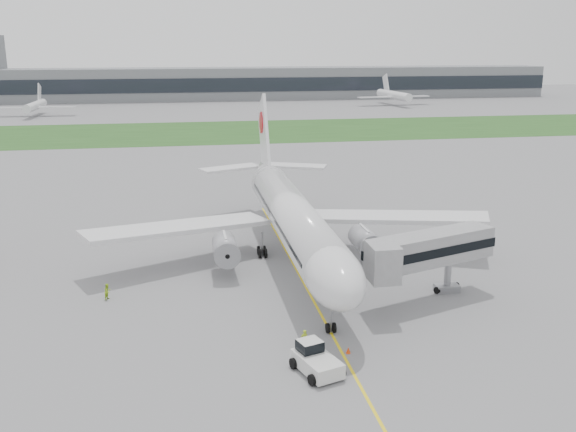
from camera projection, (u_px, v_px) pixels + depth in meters
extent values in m
plane|color=slate|center=(299.00, 274.00, 71.39)|extent=(600.00, 600.00, 0.00)
cube|color=#234B1C|center=(221.00, 132.00, 185.46)|extent=(600.00, 50.00, 0.02)
cube|color=gray|center=(202.00, 84.00, 288.20)|extent=(320.00, 22.00, 14.00)
cube|color=#1E222B|center=(204.00, 85.00, 277.74)|extent=(320.00, 0.60, 6.00)
cylinder|color=silver|center=(293.00, 217.00, 73.72)|extent=(5.00, 38.00, 5.00)
ellipsoid|color=silver|center=(333.00, 275.00, 55.19)|extent=(5.00, 11.00, 5.00)
cube|color=black|center=(336.00, 269.00, 54.00)|extent=(3.20, 1.54, 1.14)
cone|color=silver|center=(266.00, 173.00, 94.43)|extent=(5.00, 10.53, 6.16)
cube|color=silver|center=(179.00, 227.00, 73.77)|extent=(22.13, 13.52, 1.70)
cube|color=silver|center=(394.00, 217.00, 78.11)|extent=(22.13, 13.52, 1.70)
cylinder|color=#AEADB3|center=(225.00, 249.00, 70.70)|extent=(2.70, 5.20, 2.70)
cylinder|color=#AEADB3|center=(365.00, 241.00, 73.36)|extent=(2.70, 5.20, 2.70)
cube|color=silver|center=(264.00, 137.00, 94.52)|extent=(0.45, 10.90, 12.76)
cylinder|color=#B70A14|center=(263.00, 123.00, 94.95)|extent=(0.60, 3.20, 3.20)
cube|color=silver|center=(230.00, 168.00, 95.87)|extent=(9.54, 6.34, 0.35)
cube|color=silver|center=(296.00, 166.00, 97.53)|extent=(9.54, 6.34, 0.35)
cylinder|color=gray|center=(331.00, 316.00, 56.72)|extent=(0.24, 0.24, 3.10)
cylinder|color=black|center=(262.00, 252.00, 77.37)|extent=(1.40, 1.10, 1.10)
cylinder|color=black|center=(314.00, 249.00, 78.43)|extent=(1.40, 1.10, 1.10)
cube|color=silver|center=(317.00, 364.00, 49.97)|extent=(3.70, 4.94, 1.17)
cube|color=silver|center=(310.00, 346.00, 50.70)|extent=(2.16, 2.03, 0.98)
cube|color=black|center=(310.00, 346.00, 50.69)|extent=(2.22, 2.10, 0.83)
cylinder|color=black|center=(293.00, 363.00, 50.70)|extent=(0.60, 0.94, 0.88)
cylinder|color=black|center=(322.00, 356.00, 51.90)|extent=(0.60, 0.94, 0.88)
cylinder|color=black|center=(312.00, 380.00, 48.21)|extent=(0.60, 0.94, 0.88)
cylinder|color=black|center=(342.00, 372.00, 49.41)|extent=(0.60, 0.94, 0.88)
cube|color=#9A9A9C|center=(430.00, 248.00, 63.30)|extent=(14.52, 7.66, 3.07)
cube|color=black|center=(430.00, 248.00, 63.30)|extent=(14.75, 7.83, 0.92)
cube|color=#9A9A9C|center=(383.00, 262.00, 59.29)|extent=(2.66, 3.48, 3.48)
cylinder|color=gray|center=(448.00, 274.00, 66.06)|extent=(0.72, 0.72, 3.89)
cube|color=gray|center=(447.00, 288.00, 66.48)|extent=(2.79, 2.17, 0.72)
cylinder|color=black|center=(437.00, 290.00, 65.85)|extent=(0.53, 0.78, 0.72)
cylinder|color=black|center=(456.00, 286.00, 67.11)|extent=(0.53, 0.78, 0.72)
cone|color=#ED3F0C|center=(310.00, 364.00, 50.92)|extent=(0.41, 0.41, 0.56)
cone|color=#ED3F0C|center=(348.00, 350.00, 53.24)|extent=(0.39, 0.39, 0.54)
imported|color=#ADCE22|center=(304.00, 339.00, 54.01)|extent=(0.63, 0.43, 1.66)
imported|color=#9FD022|center=(108.00, 291.00, 64.32)|extent=(0.92, 1.00, 1.65)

